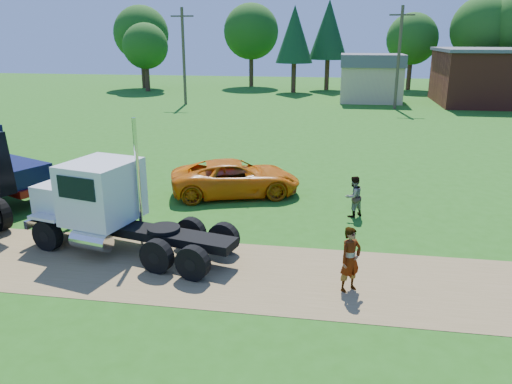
# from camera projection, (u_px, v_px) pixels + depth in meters

# --- Properties ---
(ground) EXTENTS (140.00, 140.00, 0.00)m
(ground) POSITION_uv_depth(u_px,v_px,m) (299.00, 278.00, 14.03)
(ground) COLOR #215813
(ground) RESTS_ON ground
(dirt_track) EXTENTS (120.00, 4.20, 0.01)m
(dirt_track) POSITION_uv_depth(u_px,v_px,m) (299.00, 278.00, 14.03)
(dirt_track) COLOR brown
(dirt_track) RESTS_ON ground
(white_semi_tractor) EXTENTS (7.05, 3.69, 4.16)m
(white_semi_tractor) POSITION_uv_depth(u_px,v_px,m) (105.00, 205.00, 15.73)
(white_semi_tractor) COLOR black
(white_semi_tractor) RESTS_ON ground
(orange_pickup) EXTENTS (5.91, 4.03, 1.50)m
(orange_pickup) POSITION_uv_depth(u_px,v_px,m) (236.00, 178.00, 21.12)
(orange_pickup) COLOR #D36609
(orange_pickup) RESTS_ON ground
(spectator_a) EXTENTS (0.77, 0.75, 1.79)m
(spectator_a) POSITION_uv_depth(u_px,v_px,m) (350.00, 260.00, 13.12)
(spectator_a) COLOR #999999
(spectator_a) RESTS_ON ground
(spectator_b) EXTENTS (0.96, 0.95, 1.56)m
(spectator_b) POSITION_uv_depth(u_px,v_px,m) (353.00, 197.00, 18.60)
(spectator_b) COLOR #999999
(spectator_b) RESTS_ON ground
(tan_shed) EXTENTS (6.20, 5.40, 4.70)m
(tan_shed) POSITION_uv_depth(u_px,v_px,m) (371.00, 77.00, 50.32)
(tan_shed) COLOR tan
(tan_shed) RESTS_ON ground
(utility_poles) EXTENTS (42.20, 0.28, 9.00)m
(utility_poles) POSITION_uv_depth(u_px,v_px,m) (399.00, 56.00, 44.62)
(utility_poles) COLOR #433526
(utility_poles) RESTS_ON ground
(tree_row) EXTENTS (58.27, 13.97, 11.67)m
(tree_row) POSITION_uv_depth(u_px,v_px,m) (385.00, 31.00, 58.29)
(tree_row) COLOR #362216
(tree_row) RESTS_ON ground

